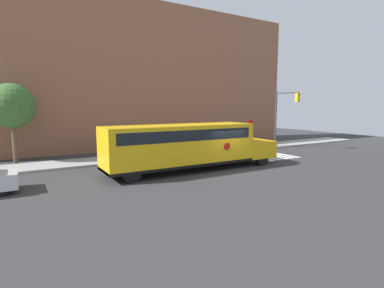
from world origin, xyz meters
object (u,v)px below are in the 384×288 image
Objects in this scene: school_bus at (187,144)px; stop_sign at (250,130)px; tree_near_sidewalk at (12,106)px; traffic_light at (283,111)px.

stop_sign is at bearing 27.55° from school_bus.
school_bus reaches higher than stop_sign.
tree_near_sidewalk is at bearing 138.33° from school_bus.
tree_near_sidewalk is (-9.20, 8.18, 2.35)m from school_bus.
tree_near_sidewalk is at bearing 168.79° from traffic_light.
traffic_light is (2.94, -1.11, 1.73)m from stop_sign.
school_bus is at bearing -152.45° from stop_sign.
traffic_light is (12.51, 3.88, 1.91)m from school_bus.
stop_sign is 19.16m from tree_near_sidewalk.
school_bus is 10.79m from stop_sign.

